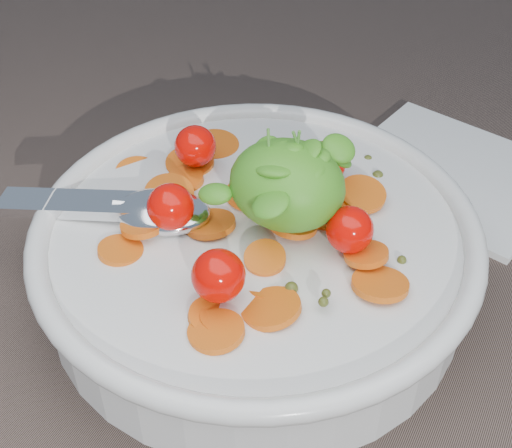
% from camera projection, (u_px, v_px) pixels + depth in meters
% --- Properties ---
extents(ground, '(6.00, 6.00, 0.00)m').
position_uv_depth(ground, '(274.00, 327.00, 0.49)').
color(ground, brown).
rests_on(ground, ground).
extents(bowl, '(0.33, 0.31, 0.13)m').
position_uv_depth(bowl, '(256.00, 250.00, 0.50)').
color(bowl, silver).
rests_on(bowl, ground).
extents(napkin, '(0.20, 0.18, 0.01)m').
position_uv_depth(napkin, '(451.00, 173.00, 0.62)').
color(napkin, white).
rests_on(napkin, ground).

